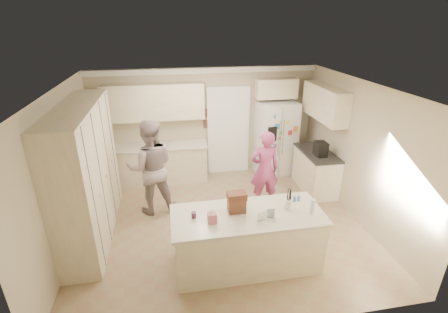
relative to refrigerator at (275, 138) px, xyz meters
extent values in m
cube|color=#8D7A58|center=(-1.68, -2.04, -0.91)|extent=(5.20, 4.60, 0.02)
cube|color=white|center=(-1.68, -2.04, 1.71)|extent=(5.20, 4.60, 0.02)
cube|color=#BDB090|center=(-1.68, 0.27, 0.40)|extent=(5.20, 0.02, 2.60)
cube|color=#BDB090|center=(-1.68, -4.35, 0.40)|extent=(5.20, 0.02, 2.60)
cube|color=#BDB090|center=(-4.29, -2.04, 0.40)|extent=(0.02, 4.60, 2.60)
cube|color=#BDB090|center=(0.93, -2.04, 0.40)|extent=(0.02, 4.60, 2.60)
cube|color=white|center=(-1.68, 0.22, 1.63)|extent=(5.20, 0.08, 0.12)
cube|color=beige|center=(-3.98, -1.84, 0.28)|extent=(0.60, 2.60, 2.35)
cube|color=beige|center=(-2.83, -0.04, -0.46)|extent=(2.20, 0.60, 0.88)
cube|color=beige|center=(-2.83, -0.05, 0.00)|extent=(2.24, 0.63, 0.04)
cube|color=beige|center=(-2.83, 0.09, 1.00)|extent=(2.20, 0.35, 0.80)
cube|color=black|center=(-1.13, 0.24, 0.15)|extent=(0.90, 0.06, 2.10)
cube|color=white|center=(-1.13, 0.21, 0.15)|extent=(1.02, 0.03, 2.22)
cube|color=brown|center=(-1.66, 0.23, 0.65)|extent=(0.15, 0.02, 0.20)
cube|color=brown|center=(-1.66, 0.23, 0.38)|extent=(0.15, 0.02, 0.20)
cube|color=white|center=(0.00, 0.00, 0.00)|extent=(0.96, 0.78, 1.80)
cube|color=gray|center=(0.00, -0.35, 0.00)|extent=(0.02, 0.02, 1.78)
cube|color=black|center=(-0.22, -0.37, 0.25)|extent=(0.22, 0.03, 0.35)
cylinder|color=silver|center=(-0.05, -0.37, 0.15)|extent=(0.02, 0.02, 0.85)
cylinder|color=silver|center=(0.05, -0.37, 0.15)|extent=(0.02, 0.02, 0.85)
cube|color=beige|center=(-0.03, 0.09, 1.20)|extent=(0.95, 0.35, 0.45)
cube|color=beige|center=(0.62, -1.04, -0.46)|extent=(0.60, 1.20, 0.88)
cube|color=#2D2B28|center=(0.61, -1.04, 0.00)|extent=(0.63, 1.24, 0.04)
cube|color=beige|center=(0.75, -0.84, 1.05)|extent=(0.35, 1.50, 0.70)
cube|color=black|center=(0.57, -1.24, 0.17)|extent=(0.22, 0.28, 0.30)
cube|color=beige|center=(-1.48, -3.14, -0.46)|extent=(2.20, 0.90, 0.88)
cube|color=beige|center=(-1.48, -3.14, 0.00)|extent=(2.28, 0.96, 0.05)
cylinder|color=white|center=(-0.83, -3.09, 0.10)|extent=(0.13, 0.13, 0.15)
cube|color=#C6657C|center=(-2.03, -3.24, 0.10)|extent=(0.13, 0.13, 0.14)
cone|color=white|center=(-2.03, -3.24, 0.20)|extent=(0.08, 0.08, 0.08)
cube|color=brown|center=(-1.63, -3.04, 0.14)|extent=(0.26, 0.18, 0.22)
cube|color=#592D1E|center=(-1.63, -3.04, 0.30)|extent=(0.28, 0.20, 0.10)
cylinder|color=#59263F|center=(-2.28, -3.09, 0.07)|extent=(0.07, 0.07, 0.09)
cube|color=white|center=(-1.33, -3.34, 0.11)|extent=(0.12, 0.06, 0.16)
cube|color=silver|center=(-1.18, -3.29, 0.11)|extent=(0.12, 0.05, 0.16)
cylinder|color=silver|center=(-0.53, -3.29, 0.14)|extent=(0.07, 0.07, 0.24)
cylinder|color=teal|center=(-0.66, -2.92, 0.07)|extent=(0.05, 0.05, 0.09)
cylinder|color=teal|center=(-0.59, -2.92, 0.07)|extent=(0.05, 0.05, 0.09)
imported|color=gray|center=(-2.94, -1.29, 0.05)|extent=(0.97, 0.77, 1.91)
imported|color=#AE4774|center=(-0.71, -1.47, -0.09)|extent=(0.59, 0.39, 1.62)
camera|label=1|loc=(-2.55, -7.10, 2.72)|focal=26.00mm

